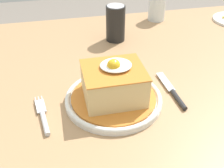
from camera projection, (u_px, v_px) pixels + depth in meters
dining_table at (104, 100)px, 0.84m from camera, size 1.48×0.90×0.72m
main_plate at (114, 99)px, 0.68m from camera, size 0.24×0.24×0.02m
sandwich_meal at (114, 85)px, 0.66m from camera, size 0.21×0.21×0.11m
fork at (43, 117)px, 0.63m from camera, size 0.04×0.14×0.01m
knife at (175, 94)px, 0.71m from camera, size 0.02×0.17×0.01m
soda_can at (116, 23)px, 0.94m from camera, size 0.07×0.07×0.12m
drinking_glass at (157, 9)px, 1.10m from camera, size 0.07×0.07×0.10m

